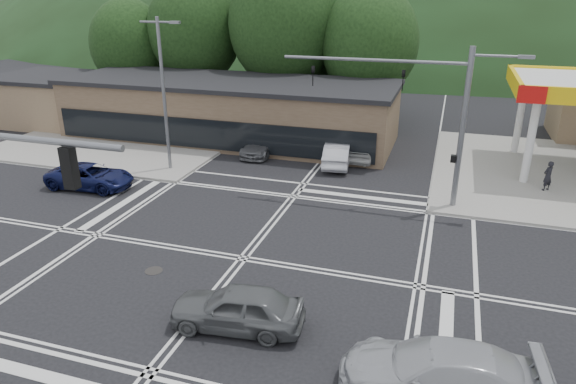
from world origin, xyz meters
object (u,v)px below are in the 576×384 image
(car_silver_east, at_px, (439,372))
(car_queue_b, at_px, (364,148))
(car_grey_center, at_px, (237,308))
(pedestrian, at_px, (548,176))
(car_queue_a, at_px, (337,154))
(car_northbound, at_px, (262,144))
(car_blue_west, at_px, (90,176))

(car_silver_east, distance_m, car_queue_b, 21.02)
(car_grey_center, bearing_deg, pedestrian, 138.18)
(car_silver_east, bearing_deg, car_queue_a, -164.54)
(car_northbound, bearing_deg, car_queue_b, 7.76)
(car_northbound, relative_size, pedestrian, 2.73)
(car_blue_west, height_order, car_silver_east, car_silver_east)
(car_northbound, bearing_deg, pedestrian, -6.43)
(car_queue_b, relative_size, car_northbound, 0.96)
(car_blue_west, distance_m, car_grey_center, 15.87)
(pedestrian, bearing_deg, car_blue_west, -25.85)
(car_queue_a, xyz_separation_m, car_queue_b, (1.40, 1.71, -0.00))
(car_grey_center, distance_m, car_queue_a, 17.41)
(car_silver_east, xyz_separation_m, car_queue_a, (-6.91, 18.57, -0.04))
(car_queue_a, distance_m, car_queue_b, 2.21)
(car_blue_west, bearing_deg, car_queue_a, -60.53)
(car_queue_a, relative_size, car_northbound, 0.99)
(car_queue_b, bearing_deg, pedestrian, 164.90)
(car_queue_b, bearing_deg, car_silver_east, 105.55)
(car_queue_a, bearing_deg, car_queue_b, -136.94)
(pedestrian, bearing_deg, car_queue_b, -57.14)
(car_blue_west, bearing_deg, car_grey_center, -129.81)
(car_silver_east, distance_m, car_queue_a, 19.81)
(car_silver_east, distance_m, car_northbound, 22.95)
(car_blue_west, xyz_separation_m, car_silver_east, (19.22, -10.50, 0.11))
(car_northbound, height_order, pedestrian, pedestrian)
(car_grey_center, distance_m, car_northbound, 19.15)
(car_queue_b, height_order, car_northbound, car_queue_b)
(car_silver_east, bearing_deg, car_northbound, -152.57)
(car_queue_a, bearing_deg, car_silver_east, 102.68)
(car_queue_b, distance_m, pedestrian, 10.91)
(car_blue_west, relative_size, car_northbound, 1.07)
(car_silver_east, distance_m, pedestrian, 18.08)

